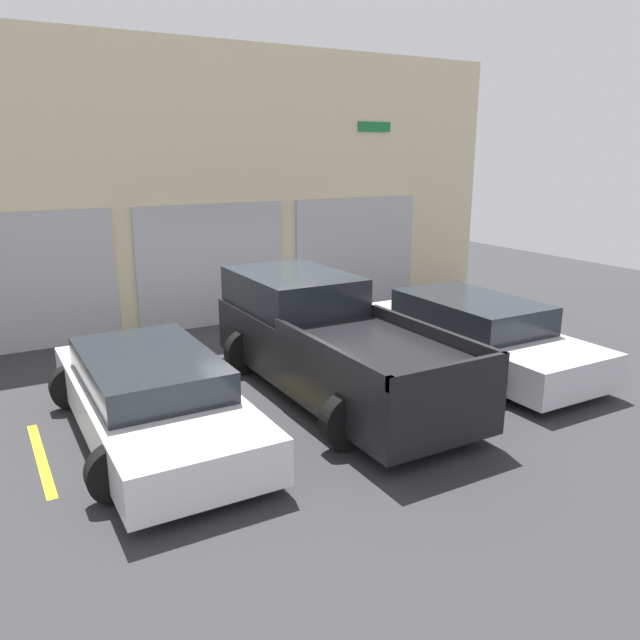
{
  "coord_description": "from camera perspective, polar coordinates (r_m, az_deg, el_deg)",
  "views": [
    {
      "loc": [
        -4.74,
        -9.74,
        3.69
      ],
      "look_at": [
        0.0,
        -1.39,
        1.1
      ],
      "focal_mm": 35.0,
      "sensor_mm": 36.0,
      "label": 1
    }
  ],
  "objects": [
    {
      "name": "parking_stripe_far_left",
      "position": [
        8.68,
        -24.16,
        -11.45
      ],
      "size": [
        0.12,
        2.2,
        0.01
      ],
      "primitive_type": "cube",
      "color": "gold",
      "rests_on": "ground"
    },
    {
      "name": "parking_stripe_right",
      "position": [
        12.51,
        18.55,
        -2.84
      ],
      "size": [
        0.12,
        2.2,
        0.01
      ],
      "primitive_type": "cube",
      "color": "gold",
      "rests_on": "ground"
    },
    {
      "name": "shophouse_building",
      "position": [
        13.88,
        -9.8,
        11.56
      ],
      "size": [
        14.36,
        0.68,
        5.89
      ],
      "color": "beige",
      "rests_on": "ground"
    },
    {
      "name": "pickup_truck",
      "position": [
        9.83,
        0.64,
        -1.93
      ],
      "size": [
        2.36,
        5.29,
        1.71
      ],
      "color": "black",
      "rests_on": "ground"
    },
    {
      "name": "parking_stripe_left",
      "position": [
        9.28,
        -6.23,
        -8.4
      ],
      "size": [
        0.12,
        2.2,
        0.01
      ],
      "primitive_type": "cube",
      "color": "gold",
      "rests_on": "ground"
    },
    {
      "name": "ground_plane",
      "position": [
        11.44,
        -3.45,
        -3.74
      ],
      "size": [
        28.0,
        28.0,
        0.0
      ],
      "primitive_type": "plane",
      "color": "#2D2D30"
    },
    {
      "name": "sedan_white",
      "position": [
        8.69,
        -15.14,
        -6.7
      ],
      "size": [
        2.25,
        4.75,
        1.11
      ],
      "color": "white",
      "rests_on": "ground"
    },
    {
      "name": "parking_stripe_centre",
      "position": [
        10.64,
        8.08,
        -5.33
      ],
      "size": [
        0.12,
        2.2,
        0.01
      ],
      "primitive_type": "cube",
      "color": "gold",
      "rests_on": "ground"
    },
    {
      "name": "sedan_side",
      "position": [
        11.37,
        13.82,
        -1.21
      ],
      "size": [
        2.26,
        4.7,
        1.21
      ],
      "color": "silver",
      "rests_on": "ground"
    }
  ]
}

